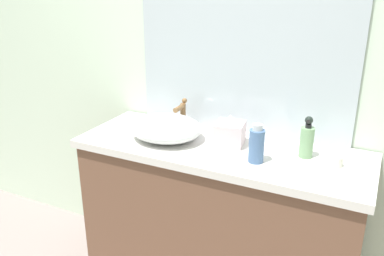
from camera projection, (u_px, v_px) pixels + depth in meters
bathroom_wall_rear at (229, 52)px, 2.16m from camera, size 6.00×0.06×2.60m
vanity_counter at (218, 223)px, 2.17m from camera, size 1.44×0.53×0.89m
wall_mirror_panel at (244, 9)px, 2.01m from camera, size 1.16×0.01×1.27m
sink_basin at (166, 128)px, 2.09m from camera, size 0.38×0.33×0.12m
faucet at (182, 112)px, 2.23m from camera, size 0.03×0.12×0.16m
soap_dispenser at (307, 140)px, 1.87m from camera, size 0.06×0.06×0.20m
lotion_bottle at (257, 145)px, 1.82m from camera, size 0.07×0.07×0.18m
tissue_box at (230, 132)px, 2.02m from camera, size 0.16×0.16×0.15m
candle_jar at (337, 161)px, 1.80m from camera, size 0.05×0.05×0.05m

